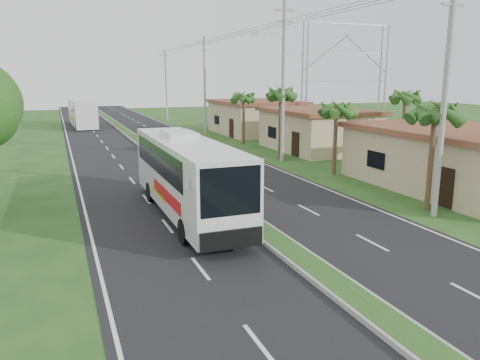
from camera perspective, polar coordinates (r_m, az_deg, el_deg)
name	(u,v)px	position (r m, az deg, el deg)	size (l,w,h in m)	color
ground	(292,255)	(17.40, 6.40, -9.08)	(180.00, 180.00, 0.00)	#1F4318
road_asphalt	(169,164)	(35.69, -8.68, 1.96)	(14.00, 160.00, 0.02)	black
median_strip	(169,163)	(35.68, -8.69, 2.11)	(1.20, 160.00, 0.18)	gray
lane_edge_left	(75,170)	(34.88, -19.47, 1.14)	(0.12, 160.00, 0.01)	silver
lane_edge_right	(251,159)	(37.70, 1.30, 2.63)	(0.12, 160.00, 0.01)	silver
shop_near	(459,158)	(30.02, 25.17, 2.42)	(8.60, 12.60, 3.52)	tan
shop_mid	(317,130)	(42.49, 9.42, 6.09)	(7.60, 10.60, 3.67)	tan
shop_far	(255,117)	(54.93, 1.90, 7.69)	(8.60, 11.60, 3.82)	tan
palm_verge_a	(435,113)	(24.06, 22.69, 7.59)	(2.40, 2.40, 5.45)	#473321
palm_verge_b	(336,109)	(31.40, 11.68, 8.46)	(2.40, 2.40, 5.05)	#473321
palm_verge_c	(281,94)	(37.15, 4.98, 10.39)	(2.40, 2.40, 5.85)	#473321
palm_verge_d	(244,97)	(45.60, 0.45, 10.06)	(2.40, 2.40, 5.25)	#473321
palm_behind_shop	(405,97)	(38.64, 19.52, 9.54)	(2.40, 2.40, 5.65)	#473321
utility_pole_a	(445,93)	(22.95, 23.71, 9.66)	(1.60, 0.28, 11.00)	gray
utility_pole_b	(283,79)	(36.09, 5.25, 12.14)	(3.20, 0.28, 12.00)	gray
utility_pole_c	(205,84)	(54.73, -4.33, 11.57)	(1.60, 0.28, 11.00)	gray
utility_pole_d	(166,84)	(74.08, -8.99, 11.44)	(1.60, 0.28, 10.50)	gray
billboard_lattice	(345,74)	(53.30, 12.71, 12.53)	(10.18, 1.18, 12.07)	gray
coach_bus_main	(186,171)	(21.76, -6.59, 1.06)	(2.55, 11.87, 3.84)	silver
coach_bus_far	(82,112)	(66.05, -18.69, 7.88)	(3.08, 12.10, 3.50)	silver
motorcyclist	(204,200)	(21.64, -4.46, -2.40)	(1.68, 0.96, 2.28)	black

